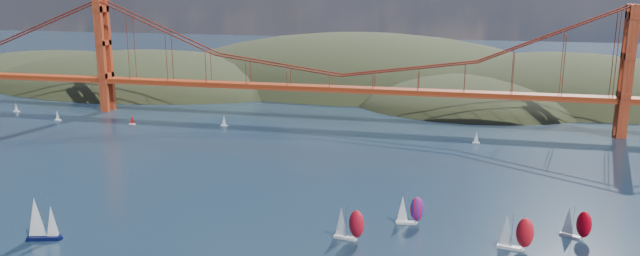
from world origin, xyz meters
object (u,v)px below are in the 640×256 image
(racer_0, at_px, (348,223))
(racer_rwb, at_px, (409,209))
(racer_2, at_px, (576,223))
(sloop_navy, at_px, (41,219))
(racer_1, at_px, (515,232))

(racer_0, relative_size, racer_rwb, 1.07)
(racer_0, bearing_deg, racer_2, 25.79)
(sloop_navy, height_order, racer_1, sloop_navy)
(racer_1, distance_m, racer_2, 18.96)
(racer_1, xyz_separation_m, racer_rwb, (-26.70, 10.92, -0.48))
(sloop_navy, height_order, racer_2, sloop_navy)
(sloop_navy, bearing_deg, racer_2, -1.37)
(sloop_navy, distance_m, racer_1, 119.15)
(racer_1, bearing_deg, racer_rwb, 168.13)
(sloop_navy, distance_m, racer_rwb, 96.01)
(racer_2, bearing_deg, racer_rwb, -148.86)
(racer_0, bearing_deg, sloop_navy, -154.84)
(sloop_navy, relative_size, racer_0, 1.36)
(racer_rwb, bearing_deg, racer_1, -30.31)
(racer_0, relative_size, racer_1, 0.96)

